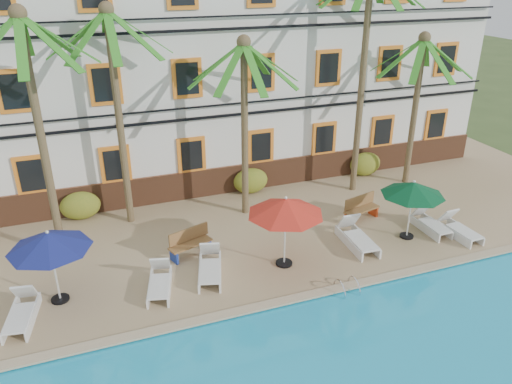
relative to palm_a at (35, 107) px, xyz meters
name	(u,v)px	position (x,y,z in m)	size (l,w,h in m)	color
ground	(294,287)	(6.74, -4.10, -5.35)	(100.00, 100.00, 0.00)	#384C23
pool_deck	(243,214)	(6.74, 0.90, -5.23)	(30.00, 12.00, 0.25)	tan
pool_coping	(307,296)	(6.74, -5.00, -5.07)	(30.00, 0.35, 0.06)	tan
hotel_building	(205,59)	(6.74, 5.88, 0.02)	(25.40, 6.44, 10.22)	silver
palm_a	(35,107)	(0.00, 0.00, 0.00)	(4.07, 4.07, 7.98)	brown
palm_b	(116,90)	(2.49, 1.65, -0.05)	(4.07, 4.07, 7.89)	brown
palm_c	(244,103)	(6.84, 0.84, -0.71)	(4.07, 4.07, 6.78)	brown
palm_d	(364,53)	(11.94, 1.29, 0.70)	(4.07, 4.07, 9.21)	brown
palm_e	(418,88)	(14.59, 1.19, -0.86)	(4.07, 4.07, 6.52)	brown
shrub_left	(80,206)	(0.74, 2.50, -4.55)	(1.50, 0.90, 1.10)	#255A19
shrub_mid	(251,181)	(7.65, 2.50, -4.55)	(1.50, 0.90, 1.10)	#255A19
shrub_right	(365,164)	(13.26, 2.50, -4.55)	(1.50, 0.90, 1.10)	#255A19
umbrella_blue	(49,241)	(-0.11, -2.66, -3.12)	(2.32, 2.32, 2.33)	black
umbrella_red	(286,207)	(6.79, -3.16, -3.01)	(2.45, 2.45, 2.45)	black
umbrella_green	(413,189)	(11.63, -3.04, -3.21)	(2.22, 2.22, 2.23)	black
lounger_a	(21,312)	(-1.09, -3.29, -4.82)	(0.95, 1.92, 0.87)	silver
lounger_b	(160,282)	(2.73, -3.15, -4.83)	(1.06, 1.90, 0.85)	silver
lounger_c	(210,267)	(4.35, -2.92, -4.81)	(1.21, 2.05, 0.92)	silver
lounger_d	(357,237)	(9.63, -2.92, -4.79)	(0.84, 2.09, 0.97)	silver
lounger_e	(430,223)	(12.73, -2.89, -4.83)	(0.64, 1.78, 0.84)	silver
lounger_f	(459,229)	(13.43, -3.60, -4.83)	(0.72, 1.83, 0.85)	silver
bench_left	(189,242)	(4.03, -1.49, -4.63)	(1.57, 0.93, 0.93)	olive
bench_right	(360,208)	(10.78, -1.23, -4.63)	(1.57, 0.84, 0.93)	olive
pool_ladder	(347,289)	(8.02, -5.10, -5.10)	(0.54, 0.74, 0.74)	silver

